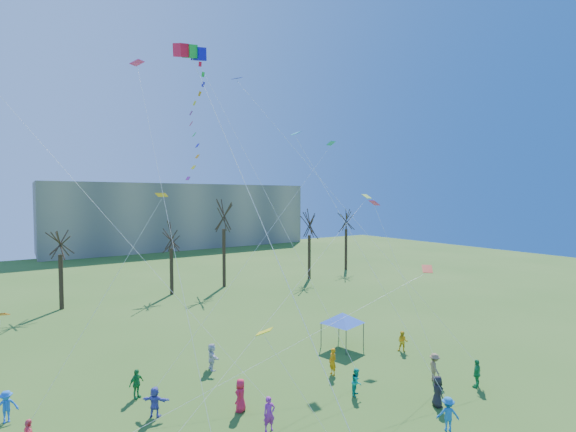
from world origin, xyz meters
TOP-DOWN VIEW (x-y plane):
  - distant_building at (22.00, 82.00)m, footprint 60.00×14.00m
  - bare_tree_row at (5.81, 36.83)m, footprint 70.42×8.63m
  - big_box_kite at (-2.71, 9.64)m, footprint 1.93×7.18m
  - canopy_tent_blue at (10.00, 11.97)m, footprint 3.61×3.61m
  - festival_crowd at (-1.61, 7.16)m, footprint 27.03×17.13m
  - small_kites_aloft at (2.09, 11.22)m, footprint 29.18×17.97m

SIDE VIEW (x-z plane):
  - festival_crowd at x=-1.61m, z-range -0.06..1.79m
  - canopy_tent_blue at x=10.00m, z-range 0.96..3.73m
  - bare_tree_row at x=5.81m, z-range 1.30..13.37m
  - distant_building at x=22.00m, z-range 0.00..15.00m
  - small_kites_aloft at x=2.09m, z-range -2.48..28.93m
  - big_box_kite at x=-2.71m, z-range 5.20..26.93m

